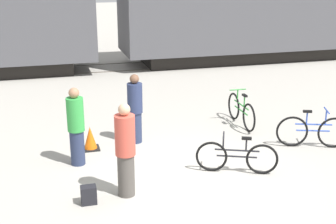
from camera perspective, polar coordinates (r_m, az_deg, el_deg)
The scene contains 11 objects.
ground_plane at distance 9.59m, azimuth 1.98°, elevation -8.01°, with size 80.00×80.00×0.00m, color #A8A399.
rail_near at distance 18.57m, azimuth -6.80°, elevation 4.94°, with size 35.72×0.07×0.01m, color #4C4238.
rail_far at distance 19.96m, azimuth -7.41°, elevation 5.84°, with size 35.72×0.07×0.01m, color #4C4238.
bicycle_green at distance 12.54m, azimuth 8.90°, elevation 0.13°, with size 0.46×1.75×0.92m.
bicycle_blue at distance 11.44m, azimuth 17.25°, elevation -2.26°, with size 1.62×0.62×0.93m.
bicycle_black at distance 9.76m, azimuth 8.37°, elevation -5.44°, with size 1.58×0.70×0.82m.
person_in_navy at distance 11.11m, azimuth -4.04°, elevation 0.37°, with size 0.36×0.36×1.68m.
person_in_green at distance 10.05m, azimuth -11.14°, elevation -1.79°, with size 0.36×0.36×1.71m.
person_in_red at distance 8.60m, azimuth -5.21°, elevation -4.71°, with size 0.37×0.37×1.80m.
backpack at distance 8.70m, azimuth -9.64°, elevation -9.94°, with size 0.28×0.20×0.34m.
traffic_cone at distance 11.01m, azimuth -9.45°, elevation -3.24°, with size 0.40×0.40×0.55m.
Camera 1 is at (-2.55, -8.21, 4.24)m, focal length 50.00 mm.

